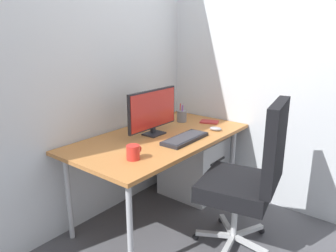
{
  "coord_description": "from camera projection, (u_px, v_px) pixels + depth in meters",
  "views": [
    {
      "loc": [
        -1.89,
        -1.59,
        1.52
      ],
      "look_at": [
        0.0,
        -0.08,
        0.8
      ],
      "focal_mm": 34.71,
      "sensor_mm": 36.0,
      "label": 1
    }
  ],
  "objects": [
    {
      "name": "monitor",
      "position": [
        153.0,
        111.0,
        2.6
      ],
      "size": [
        0.54,
        0.13,
        0.37
      ],
      "color": "black",
      "rests_on": "desk"
    },
    {
      "name": "filing_cabinet",
      "position": [
        193.0,
        165.0,
        3.11
      ],
      "size": [
        0.47,
        0.53,
        0.56
      ],
      "color": "silver",
      "rests_on": "ground_plane"
    },
    {
      "name": "pen_holder",
      "position": [
        182.0,
        116.0,
        3.0
      ],
      "size": [
        0.09,
        0.09,
        0.18
      ],
      "color": "slate",
      "rests_on": "desk"
    },
    {
      "name": "notebook",
      "position": [
        209.0,
        122.0,
        2.98
      ],
      "size": [
        0.16,
        0.19,
        0.01
      ],
      "primitive_type": "cube",
      "rotation": [
        0.0,
        0.0,
        0.37
      ],
      "color": "#B23333",
      "rests_on": "desk"
    },
    {
      "name": "office_chair",
      "position": [
        250.0,
        175.0,
        2.21
      ],
      "size": [
        0.59,
        0.59,
        1.1
      ],
      "color": "black",
      "rests_on": "ground_plane"
    },
    {
      "name": "wall_back",
      "position": [
        119.0,
        46.0,
        2.66
      ],
      "size": [
        3.3,
        0.04,
        2.8
      ],
      "primitive_type": "cube",
      "color": "silver",
      "rests_on": "ground_plane"
    },
    {
      "name": "wall_side_right",
      "position": [
        240.0,
        45.0,
        2.84
      ],
      "size": [
        0.04,
        2.59,
        2.8
      ],
      "primitive_type": "cube",
      "color": "silver",
      "rests_on": "ground_plane"
    },
    {
      "name": "mouse",
      "position": [
        216.0,
        129.0,
        2.74
      ],
      "size": [
        0.08,
        0.12,
        0.03
      ],
      "primitive_type": "ellipsoid",
      "rotation": [
        0.0,
        0.0,
        0.28
      ],
      "color": "gray",
      "rests_on": "desk"
    },
    {
      "name": "keyboard",
      "position": [
        185.0,
        139.0,
        2.5
      ],
      "size": [
        0.43,
        0.17,
        0.03
      ],
      "color": "black",
      "rests_on": "desk"
    },
    {
      "name": "desk",
      "position": [
        160.0,
        142.0,
        2.61
      ],
      "size": [
        1.52,
        0.81,
        0.7
      ],
      "color": "#B27038",
      "rests_on": "ground_plane"
    },
    {
      "name": "ground_plane",
      "position": [
        160.0,
        214.0,
        2.8
      ],
      "size": [
        8.0,
        8.0,
        0.0
      ],
      "primitive_type": "plane",
      "color": "#4C4C51"
    },
    {
      "name": "coffee_mug",
      "position": [
        133.0,
        152.0,
        2.12
      ],
      "size": [
        0.12,
        0.09,
        0.1
      ],
      "color": "red",
      "rests_on": "desk"
    }
  ]
}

